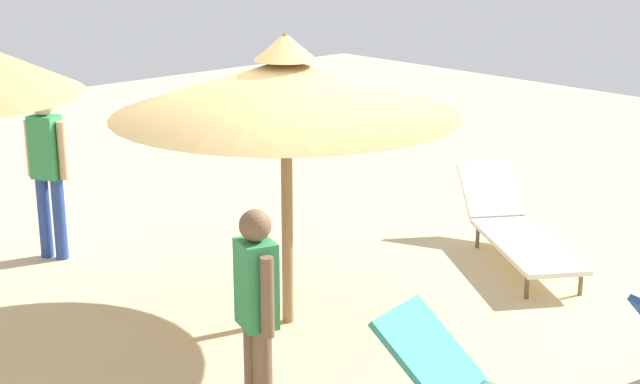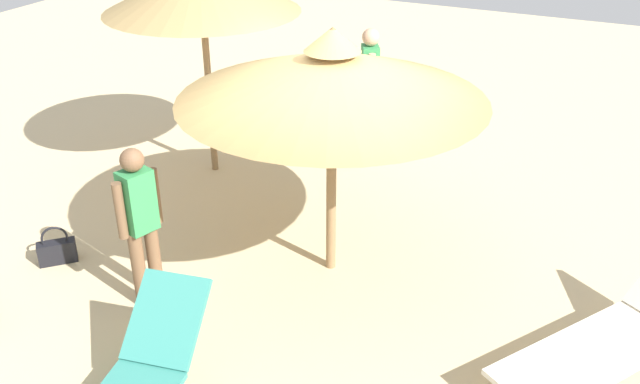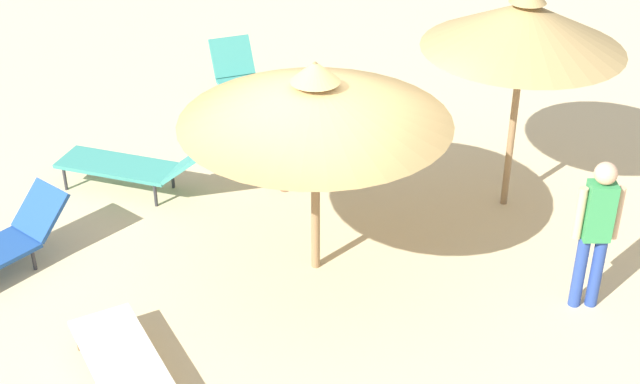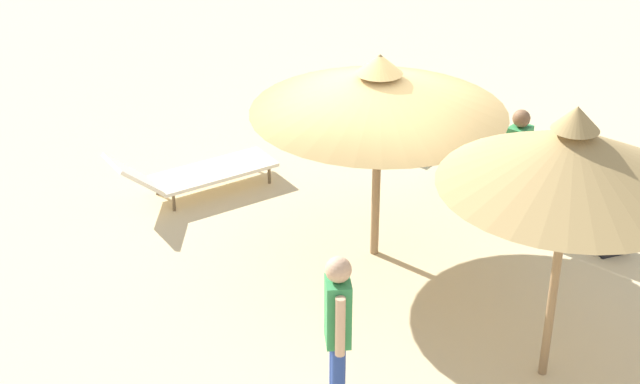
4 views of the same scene
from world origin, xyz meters
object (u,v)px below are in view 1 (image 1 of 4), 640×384
at_px(parasol_umbrella_near_right, 286,87).
at_px(person_standing_far_right, 47,164).
at_px(lounge_chair_back, 515,228).
at_px(person_standing_far_left, 257,309).

height_order(parasol_umbrella_near_right, person_standing_far_right, parasol_umbrella_near_right).
xyz_separation_m(parasol_umbrella_near_right, person_standing_far_right, (2.88, 0.74, -1.08)).
bearing_deg(lounge_chair_back, parasol_umbrella_near_right, 82.13).
height_order(person_standing_far_left, person_standing_far_right, person_standing_far_right).
bearing_deg(parasol_umbrella_near_right, person_standing_far_left, 133.20).
bearing_deg(person_standing_far_left, person_standing_far_right, -8.28).
height_order(parasol_umbrella_near_right, person_standing_far_left, parasol_umbrella_near_right).
bearing_deg(person_standing_far_right, parasol_umbrella_near_right, -165.50).
distance_m(person_standing_far_left, person_standing_far_right, 4.18).
height_order(lounge_chair_back, person_standing_far_left, person_standing_far_left).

